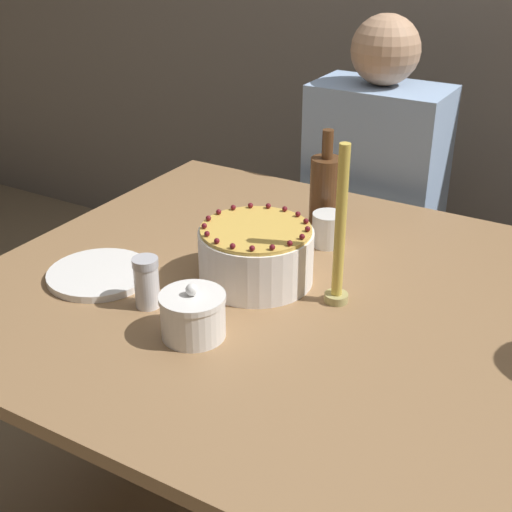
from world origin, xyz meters
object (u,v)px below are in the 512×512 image
candle (340,239)px  person_man_blue_shirt (371,232)px  cake (256,254)px  sugar_shaker (147,282)px  sugar_bowl (193,315)px  bottle (325,191)px

candle → person_man_blue_shirt: (-0.23, 0.78, -0.35)m
cake → person_man_blue_shirt: bearing=92.4°
sugar_shaker → cake: bearing=56.8°
sugar_bowl → bottle: (-0.00, 0.58, 0.05)m
sugar_bowl → person_man_blue_shirt: person_man_blue_shirt is taller
cake → candle: candle is taller
bottle → sugar_bowl: bearing=-89.9°
sugar_bowl → person_man_blue_shirt: bearing=92.3°
sugar_shaker → person_man_blue_shirt: size_ratio=0.09×
cake → bottle: 0.33m
sugar_shaker → candle: size_ratio=0.32×
person_man_blue_shirt → sugar_bowl: bearing=92.3°
sugar_bowl → candle: (0.18, 0.26, 0.10)m
bottle → person_man_blue_shirt: person_man_blue_shirt is taller
sugar_shaker → person_man_blue_shirt: bearing=84.0°
sugar_bowl → person_man_blue_shirt: 1.07m
bottle → person_man_blue_shirt: 0.55m
sugar_shaker → candle: candle is taller
candle → bottle: size_ratio=1.34×
sugar_shaker → candle: (0.33, 0.21, 0.09)m
cake → bottle: (0.01, 0.33, 0.04)m
person_man_blue_shirt → candle: bearing=106.1°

